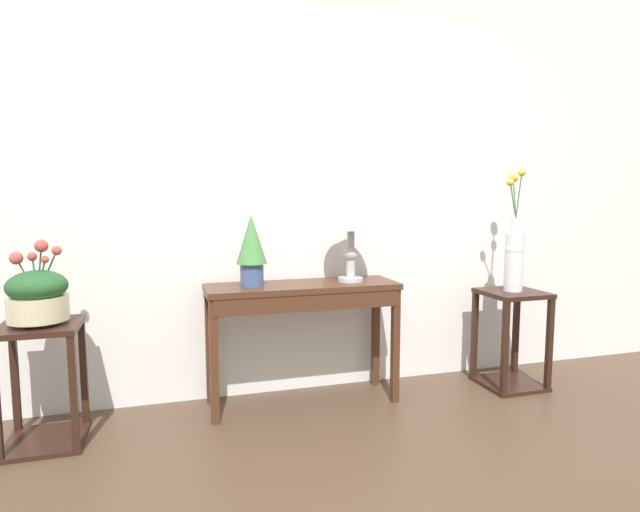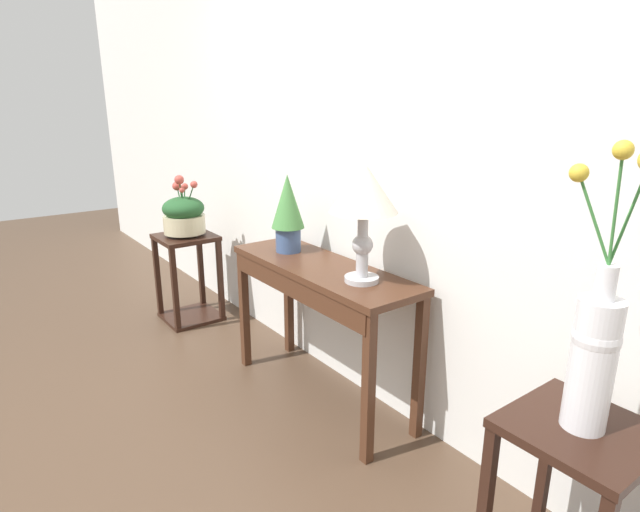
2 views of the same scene
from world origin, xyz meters
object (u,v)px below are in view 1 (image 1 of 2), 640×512
Objects in this scene: console_table at (303,303)px; flower_vase_tall_right at (514,253)px; pedestal_stand_left at (43,385)px; pedestal_stand_right at (511,339)px; planter_bowl_wide_left at (37,295)px; potted_plant_on_console at (251,247)px; table_lamp at (351,217)px.

flower_vase_tall_right reaches higher than console_table.
pedestal_stand_left is 2.86m from pedestal_stand_right.
flower_vase_tall_right reaches higher than planter_bowl_wide_left.
potted_plant_on_console reaches higher than planter_bowl_wide_left.
console_table is at bearing -4.88° from potted_plant_on_console.
pedestal_stand_right is (1.43, -0.10, -0.31)m from console_table.
flower_vase_tall_right is (2.86, 0.02, 0.60)m from pedestal_stand_left.
table_lamp is 0.86× the size of pedestal_stand_left.
planter_bowl_wide_left is 0.66× the size of pedestal_stand_right.
planter_bowl_wide_left is (-1.74, -0.15, -0.37)m from table_lamp.
pedestal_stand_right is (1.11, -0.12, -0.84)m from table_lamp.
potted_plant_on_console is 1.87m from pedestal_stand_right.
pedestal_stand_right is (2.86, 0.02, 0.01)m from pedestal_stand_left.
console_table is 0.47m from potted_plant_on_console.
table_lamp reaches higher than console_table.
planter_bowl_wide_left is at bearing -175.19° from table_lamp.
planter_bowl_wide_left is at bearing -175.05° from console_table.
pedestal_stand_right is (1.74, -0.13, -0.66)m from potted_plant_on_console.
flower_vase_tall_right is at bearing 0.48° from planter_bowl_wide_left.
potted_plant_on_console is at bearing 179.67° from table_lamp.
planter_bowl_wide_left is at bearing -179.54° from pedestal_stand_right.
flower_vase_tall_right reaches higher than pedestal_stand_right.
flower_vase_tall_right reaches higher than table_lamp.
planter_bowl_wide_left is 2.86m from flower_vase_tall_right.
console_table is 1.84× the size of pedestal_stand_left.
pedestal_stand_left is at bearing -179.54° from pedestal_stand_right.
pedestal_stand_left is at bearing -175.05° from console_table.
table_lamp is at bearing 4.81° from planter_bowl_wide_left.
potted_plant_on_console reaches higher than pedestal_stand_right.
flower_vase_tall_right is at bearing 109.13° from pedestal_stand_right.
flower_vase_tall_right is (2.86, 0.02, 0.12)m from planter_bowl_wide_left.
pedestal_stand_right is 0.59m from flower_vase_tall_right.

